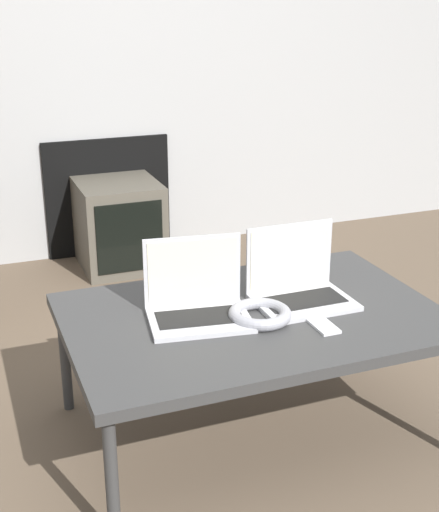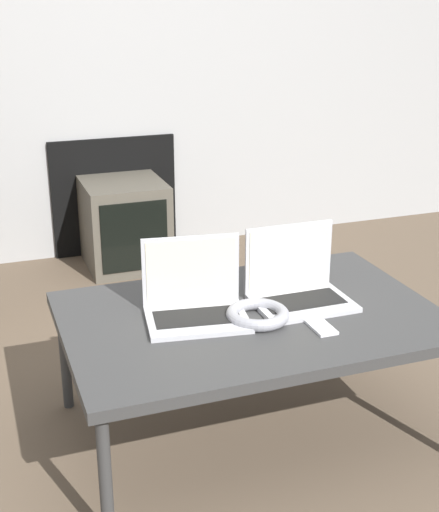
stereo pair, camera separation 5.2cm
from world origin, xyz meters
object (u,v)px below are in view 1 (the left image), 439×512
at_px(headphones, 259,314).
at_px(phone, 321,324).
at_px(laptop_left, 197,300).
at_px(laptop_right, 298,284).
at_px(tv, 119,225).

bearing_deg(headphones, phone, -32.08).
height_order(laptop_left, laptop_right, same).
bearing_deg(laptop_right, laptop_left, 179.82).
relative_size(laptop_right, phone, 2.12).
distance_m(phone, tv, 1.86).
relative_size(headphones, tv, 0.43).
relative_size(laptop_left, headphones, 1.73).
bearing_deg(headphones, tv, 91.27).
bearing_deg(tv, laptop_left, -94.68).
height_order(headphones, tv, headphones).
xyz_separation_m(laptop_right, headphones, (-0.19, -0.10, -0.04)).
relative_size(laptop_left, tv, 0.74).
bearing_deg(headphones, laptop_right, 27.36).
xyz_separation_m(laptop_right, phone, (-0.02, -0.20, -0.05)).
bearing_deg(headphones, laptop_left, 150.80).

